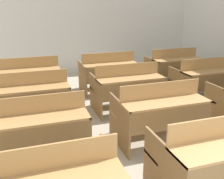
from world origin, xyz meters
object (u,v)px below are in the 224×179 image
bench_second_center (159,112)px  bench_back_center (108,72)px  bench_third_center (127,87)px  bench_back_right (173,66)px  bench_back_left (30,78)px  wastepaper_bin (197,68)px  bench_front_center (217,156)px  bench_third_right (205,79)px  bench_second_left (37,129)px  bench_third_left (31,97)px

bench_second_center → bench_back_center: size_ratio=1.00×
bench_third_center → bench_back_right: (1.82, 1.28, 0.00)m
bench_third_center → bench_back_left: same height
wastepaper_bin → bench_third_center: bearing=-147.2°
bench_front_center → bench_back_center: same height
bench_front_center → bench_third_right: same height
bench_second_center → bench_back_left: size_ratio=1.00×
bench_second_left → wastepaper_bin: 5.90m
bench_front_center → bench_second_center: 1.28m
bench_second_left → bench_back_center: size_ratio=1.00×
bench_third_center → bench_third_right: bearing=-0.8°
bench_front_center → bench_back_right: 4.28m
bench_third_right → bench_back_right: 1.31m
bench_third_right → bench_back_center: size_ratio=1.00×
bench_second_left → wastepaper_bin: bearing=34.3°
bench_back_left → bench_back_right: 3.62m
wastepaper_bin → bench_second_center: bearing=-132.9°
bench_third_center → wastepaper_bin: bench_third_center is taller
bench_third_left → bench_back_center: same height
bench_third_right → bench_back_right: same height
bench_front_center → bench_back_center: (0.01, 3.87, 0.00)m
bench_second_left → bench_third_right: 3.83m
bench_second_left → bench_front_center: bearing=-35.1°
bench_front_center → wastepaper_bin: bearing=56.2°
bench_second_center → bench_back_right: (1.82, 2.60, 0.00)m
bench_back_center → bench_back_left: bearing=179.7°
bench_front_center → bench_third_left: 3.15m
wastepaper_bin → bench_back_right: bearing=-150.7°
bench_back_left → wastepaper_bin: 4.94m
bench_front_center → bench_back_right: size_ratio=1.00×
bench_second_center → wastepaper_bin: size_ratio=3.88×
bench_third_right → bench_back_left: (-3.61, 1.31, 0.00)m
bench_third_left → bench_back_center: 2.26m
bench_front_center → bench_second_left: same height
bench_third_right → bench_front_center: bearing=-125.0°
bench_back_left → bench_back_right: bearing=-0.0°
bench_second_left → bench_second_center: bearing=0.3°
bench_third_left → bench_back_left: same height
bench_second_left → wastepaper_bin: bench_second_left is taller
bench_third_center → wastepaper_bin: bearing=32.8°
bench_front_center → wastepaper_bin: bench_front_center is taller
bench_third_left → bench_third_center: 1.82m
bench_third_center → bench_third_right: size_ratio=1.00×
bench_second_left → bench_third_right: size_ratio=1.00×
bench_back_center → bench_back_right: (1.80, 0.01, 0.00)m
bench_second_center → bench_third_right: same height
bench_back_right → bench_second_left: bearing=-144.1°
bench_third_center → bench_back_center: 1.27m
bench_second_center → bench_front_center: bearing=-89.4°
bench_second_center → bench_third_right: size_ratio=1.00×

